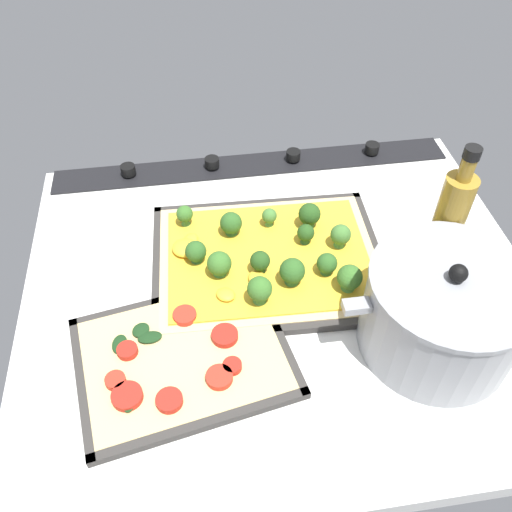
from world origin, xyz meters
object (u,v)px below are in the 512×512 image
broccoli_pizza (269,256)px  baking_tray_back (184,358)px  baking_tray_front (268,262)px  oil_bottle (446,227)px  veggie_pizza_back (181,357)px  cooking_pot (443,312)px

broccoli_pizza → baking_tray_back: bearing=47.7°
baking_tray_front → oil_bottle: (-25.58, 5.98, 9.87)cm
broccoli_pizza → baking_tray_back: size_ratio=1.10×
baking_tray_back → oil_bottle: 42.80cm
baking_tray_back → oil_bottle: oil_bottle is taller
veggie_pizza_back → oil_bottle: 42.99cm
baking_tray_front → oil_bottle: bearing=166.8°
oil_bottle → broccoli_pizza: bearing=-12.3°
baking_tray_front → veggie_pizza_back: 22.54cm
baking_tray_back → oil_bottle: (-40.30, -10.55, 9.85)cm
baking_tray_front → veggie_pizza_back: (15.02, 16.79, 0.76)cm
baking_tray_front → oil_bottle: oil_bottle is taller
cooking_pot → oil_bottle: 13.84cm
baking_tray_front → veggie_pizza_back: bearing=48.2°
veggie_pizza_back → baking_tray_back: bearing=-139.5°
baking_tray_back → baking_tray_front: bearing=-131.7°
broccoli_pizza → veggie_pizza_back: size_ratio=1.20×
cooking_pot → baking_tray_front: bearing=-41.6°
broccoli_pizza → cooking_pot: size_ratio=1.25×
cooking_pot → oil_bottle: (-4.72, -12.53, 3.50)cm
baking_tray_front → baking_tray_back: bearing=48.3°
baking_tray_back → cooking_pot: bearing=176.8°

